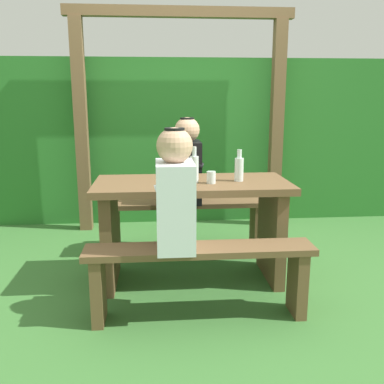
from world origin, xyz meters
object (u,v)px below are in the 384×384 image
(person_white_shirt, at_px, (175,194))
(bottle_left, at_px, (239,168))
(drinking_glass, at_px, (211,177))
(bench_near, at_px, (200,268))
(person_black_coat, at_px, (187,164))
(bottle_right, at_px, (194,168))
(picnic_table, at_px, (192,214))
(bench_far, at_px, (186,216))

(person_white_shirt, distance_m, bottle_left, 0.74)
(person_white_shirt, xyz_separation_m, drinking_glass, (0.28, 0.49, 0.00))
(bench_near, height_order, person_black_coat, person_black_coat)
(person_black_coat, xyz_separation_m, bottle_right, (0.01, -0.61, 0.06))
(picnic_table, relative_size, bottle_left, 6.13)
(picnic_table, distance_m, drinking_glass, 0.32)
(bottle_right, bearing_deg, bench_near, -91.41)
(bench_near, height_order, bottle_right, bottle_right)
(person_white_shirt, distance_m, person_black_coat, 1.14)
(picnic_table, relative_size, bench_far, 1.00)
(bench_far, distance_m, bottle_right, 0.81)
(person_black_coat, xyz_separation_m, drinking_glass, (0.12, -0.65, 0.00))
(bench_far, height_order, drinking_glass, drinking_glass)
(bench_far, xyz_separation_m, person_white_shirt, (-0.15, -1.14, 0.47))
(bench_near, relative_size, person_black_coat, 1.95)
(person_white_shirt, height_order, bottle_left, person_white_shirt)
(bottle_left, xyz_separation_m, bottle_right, (-0.33, -0.03, 0.01))
(picnic_table, distance_m, person_black_coat, 0.63)
(bottle_right, bearing_deg, bench_far, 91.22)
(bench_far, distance_m, drinking_glass, 0.81)
(person_white_shirt, xyz_separation_m, bottle_right, (0.16, 0.53, 0.06))
(picnic_table, xyz_separation_m, person_black_coat, (0.01, 0.57, 0.29))
(person_white_shirt, distance_m, bottle_right, 0.55)
(bench_near, height_order, person_white_shirt, person_white_shirt)
(person_white_shirt, relative_size, bottle_right, 2.81)
(bench_far, distance_m, person_white_shirt, 1.24)
(picnic_table, xyz_separation_m, bottle_left, (0.34, -0.01, 0.34))
(bottle_left, bearing_deg, bottle_right, -174.84)
(person_black_coat, xyz_separation_m, bottle_left, (0.33, -0.58, 0.05))
(bench_far, bearing_deg, drinking_glass, -78.81)
(person_white_shirt, height_order, person_black_coat, same)
(person_black_coat, bearing_deg, drinking_glass, -79.37)
(bottle_left, bearing_deg, drinking_glass, -162.07)
(picnic_table, height_order, drinking_glass, drinking_glass)
(picnic_table, bearing_deg, drinking_glass, -31.61)
(picnic_table, height_order, person_white_shirt, person_white_shirt)
(person_white_shirt, relative_size, bottle_left, 3.15)
(bench_near, bearing_deg, bottle_left, 58.75)
(person_black_coat, distance_m, bottle_left, 0.67)
(drinking_glass, xyz_separation_m, bottle_left, (0.21, 0.07, 0.05))
(bench_near, bearing_deg, drinking_glass, 75.34)
(picnic_table, bearing_deg, bottle_right, -72.11)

